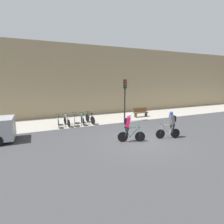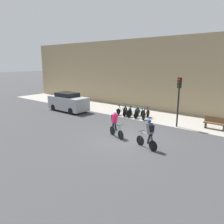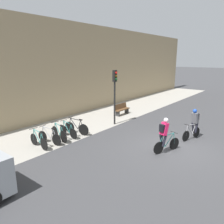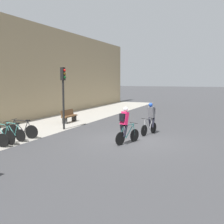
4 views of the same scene
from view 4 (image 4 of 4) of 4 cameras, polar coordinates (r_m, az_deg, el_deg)
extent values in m
plane|color=#3D3D3F|center=(13.89, 3.92, -5.88)|extent=(200.00, 200.00, 0.00)
cube|color=#A39E93|center=(17.23, -17.91, -3.70)|extent=(44.00, 4.50, 0.01)
cylinder|color=black|center=(13.66, 4.60, -4.77)|extent=(0.59, 0.25, 0.62)
cylinder|color=black|center=(12.88, 1.67, -5.45)|extent=(0.59, 0.25, 0.62)
cylinder|color=teal|center=(13.34, 3.65, -3.81)|extent=(0.55, 0.24, 0.62)
cylinder|color=teal|center=(13.05, 2.56, -4.10)|extent=(0.26, 0.13, 0.58)
cylinder|color=teal|center=(13.20, 3.34, -2.67)|extent=(0.74, 0.31, 0.07)
cylinder|color=teal|center=(13.03, 2.28, -5.34)|extent=(0.40, 0.18, 0.05)
cylinder|color=teal|center=(12.89, 1.95, -4.19)|extent=(0.22, 0.11, 0.56)
cylinder|color=teal|center=(13.57, 4.50, -3.59)|extent=(0.12, 0.08, 0.59)
cylinder|color=black|center=(13.48, 4.40, -2.24)|extent=(0.19, 0.44, 0.03)
cube|color=black|center=(12.91, 2.24, -2.76)|extent=(0.22, 0.15, 0.06)
cube|color=#EA1E56|center=(12.93, 2.53, -1.27)|extent=(0.41, 0.41, 0.63)
sphere|color=silver|center=(12.94, 2.78, 0.57)|extent=(0.28, 0.28, 0.22)
cylinder|color=black|center=(12.92, 2.75, -3.86)|extent=(0.30, 0.20, 0.56)
cylinder|color=black|center=(13.06, 2.01, -3.74)|extent=(0.26, 0.19, 0.56)
cube|color=black|center=(12.82, 2.13, -1.11)|extent=(0.22, 0.29, 0.36)
cylinder|color=black|center=(15.03, 6.54, -3.76)|extent=(0.59, 0.19, 0.61)
cylinder|color=black|center=(15.90, 8.42, -3.21)|extent=(0.59, 0.19, 0.61)
cylinder|color=#99999E|center=(15.27, 7.22, -2.52)|extent=(0.55, 0.18, 0.62)
cylinder|color=#99999E|center=(15.60, 7.91, -2.39)|extent=(0.26, 0.11, 0.58)
cylinder|color=#99999E|center=(15.33, 7.44, -1.42)|extent=(0.74, 0.23, 0.07)
cylinder|color=#99999E|center=(15.72, 8.06, -3.34)|extent=(0.40, 0.13, 0.05)
cylinder|color=#99999E|center=(15.77, 8.28, -2.27)|extent=(0.21, 0.09, 0.56)
cylinder|color=#99999E|center=(15.01, 6.63, -2.65)|extent=(0.12, 0.06, 0.58)
cylinder|color=black|center=(15.00, 6.73, -1.38)|extent=(0.14, 0.45, 0.03)
cube|color=black|center=(15.65, 8.13, -1.18)|extent=(0.21, 0.13, 0.06)
cube|color=#5B5B60|center=(15.52, 7.97, -0.01)|extent=(0.39, 0.39, 0.63)
sphere|color=#1E47AD|center=(15.41, 7.85, 1.48)|extent=(0.27, 0.27, 0.22)
cylinder|color=black|center=(15.69, 7.68, -2.05)|extent=(0.29, 0.18, 0.56)
cylinder|color=black|center=(15.59, 8.38, -2.12)|extent=(0.26, 0.17, 0.56)
cube|color=black|center=(15.63, 8.23, 0.22)|extent=(0.20, 0.29, 0.36)
cylinder|color=black|center=(13.41, -21.31, -5.42)|extent=(0.11, 0.62, 0.62)
cylinder|color=#99999E|center=(13.41, -21.68, -4.24)|extent=(0.06, 0.22, 0.56)
cylinder|color=black|center=(13.75, -19.96, -4.94)|extent=(0.18, 0.68, 0.69)
cylinder|color=teal|center=(14.26, -21.62, -3.45)|extent=(0.16, 0.57, 0.62)
cylinder|color=teal|center=(13.94, -20.73, -3.69)|extent=(0.09, 0.27, 0.58)
cylinder|color=teal|center=(14.12, -21.41, -2.37)|extent=(0.20, 0.77, 0.07)
cylinder|color=teal|center=(13.92, -20.46, -4.85)|extent=(0.12, 0.42, 0.05)
cylinder|color=teal|center=(13.77, -20.23, -3.76)|extent=(0.08, 0.22, 0.56)
cube|color=black|center=(13.80, -20.51, -2.43)|extent=(0.12, 0.21, 0.06)
cylinder|color=black|center=(15.00, -20.71, -4.16)|extent=(0.09, 0.61, 0.61)
cylinder|color=black|center=(14.29, -18.06, -4.58)|extent=(0.09, 0.61, 0.61)
cylinder|color=teal|center=(14.71, -19.88, -3.22)|extent=(0.08, 0.54, 0.62)
cylinder|color=teal|center=(14.45, -18.90, -3.41)|extent=(0.06, 0.26, 0.58)
cylinder|color=teal|center=(14.58, -19.64, -2.17)|extent=(0.10, 0.73, 0.07)
cylinder|color=teal|center=(14.43, -18.61, -4.52)|extent=(0.06, 0.40, 0.05)
cylinder|color=teal|center=(14.31, -18.35, -3.46)|extent=(0.05, 0.21, 0.56)
cylinder|color=teal|center=(14.92, -20.65, -3.08)|extent=(0.05, 0.12, 0.58)
cylinder|color=black|center=(14.84, -20.60, -1.84)|extent=(0.46, 0.07, 0.03)
cube|color=black|center=(14.32, -18.65, -2.19)|extent=(0.10, 0.21, 0.06)
cylinder|color=black|center=(15.39, -19.45, -3.67)|extent=(0.15, 0.70, 0.70)
cylinder|color=black|center=(14.86, -16.02, -3.92)|extent=(0.15, 0.70, 0.70)
cylinder|color=black|center=(15.16, -18.35, -2.71)|extent=(0.13, 0.58, 0.62)
cylinder|color=black|center=(14.96, -17.08, -2.84)|extent=(0.08, 0.27, 0.58)
cylinder|color=black|center=(15.05, -18.02, -1.67)|extent=(0.17, 0.78, 0.07)
cylinder|color=black|center=(14.96, -16.73, -3.90)|extent=(0.10, 0.42, 0.05)
cylinder|color=black|center=(14.85, -16.38, -2.85)|extent=(0.07, 0.22, 0.56)
cylinder|color=black|center=(15.32, -19.36, -2.62)|extent=(0.06, 0.12, 0.59)
cylinder|color=black|center=(15.25, -19.28, -1.40)|extent=(0.46, 0.10, 0.03)
cube|color=black|center=(14.85, -16.73, -1.63)|extent=(0.11, 0.21, 0.06)
cylinder|color=black|center=(17.01, -9.86, 2.68)|extent=(0.12, 0.12, 3.71)
cube|color=black|center=(16.98, -9.96, 7.65)|extent=(0.26, 0.20, 0.76)
sphere|color=red|center=(16.91, -9.61, 8.37)|extent=(0.15, 0.15, 0.15)
sphere|color=#4C380A|center=(16.91, -9.60, 7.66)|extent=(0.15, 0.15, 0.15)
sphere|color=#0C4719|center=(16.91, -9.58, 6.95)|extent=(0.15, 0.15, 0.15)
cube|color=brown|center=(19.77, -8.64, -0.83)|extent=(1.55, 0.40, 0.08)
cube|color=brown|center=(19.83, -9.09, -0.12)|extent=(1.55, 0.12, 0.40)
cube|color=#2D2D2D|center=(19.28, -9.58, -1.72)|extent=(0.08, 0.36, 0.45)
cube|color=#2D2D2D|center=(20.32, -7.72, -1.25)|extent=(0.08, 0.36, 0.45)
camera|label=1|loc=(8.41, 54.82, 8.20)|focal=28.00mm
camera|label=2|loc=(21.57, 40.40, 9.87)|focal=35.00mm
camera|label=3|loc=(3.15, 18.57, 34.13)|focal=35.00mm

